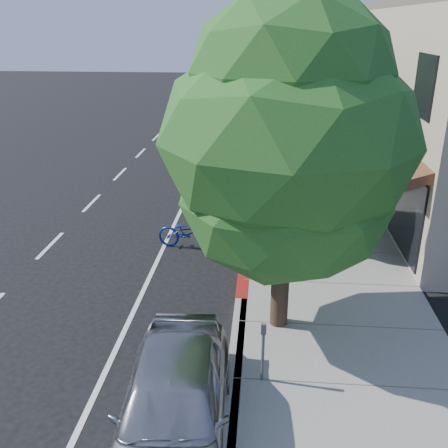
# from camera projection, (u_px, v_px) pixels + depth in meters

# --- Properties ---
(ground) EXTENTS (120.00, 120.00, 0.00)m
(ground) POSITION_uv_depth(u_px,v_px,m) (243.00, 284.00, 13.41)
(ground) COLOR black
(ground) RESTS_ON ground
(sidewalk) EXTENTS (4.60, 56.00, 0.15)m
(sidewalk) POSITION_uv_depth(u_px,v_px,m) (308.00, 191.00, 20.59)
(sidewalk) COLOR gray
(sidewalk) RESTS_ON ground
(curb) EXTENTS (0.30, 56.00, 0.15)m
(curb) POSITION_uv_depth(u_px,v_px,m) (252.00, 189.00, 20.76)
(curb) COLOR #9E998E
(curb) RESTS_ON ground
(curb_red_segment) EXTENTS (0.32, 4.00, 0.15)m
(curb_red_segment) POSITION_uv_depth(u_px,v_px,m) (245.00, 265.00, 14.30)
(curb_red_segment) COLOR maroon
(curb_red_segment) RESTS_ON ground
(storefront_building) EXTENTS (10.00, 36.00, 7.00)m
(storefront_building) POSITION_uv_depth(u_px,v_px,m) (430.00, 80.00, 27.97)
(storefront_building) COLOR tan
(storefront_building) RESTS_ON ground
(street_tree_0) EXTENTS (5.18, 5.18, 7.25)m
(street_tree_0) POSITION_uv_depth(u_px,v_px,m) (287.00, 144.00, 9.87)
(street_tree_0) COLOR black
(street_tree_0) RESTS_ON ground
(street_tree_1) EXTENTS (5.33, 5.33, 7.30)m
(street_tree_1) POSITION_uv_depth(u_px,v_px,m) (280.00, 100.00, 15.40)
(street_tree_1) COLOR black
(street_tree_1) RESTS_ON ground
(street_tree_2) EXTENTS (4.78, 4.78, 6.88)m
(street_tree_2) POSITION_uv_depth(u_px,v_px,m) (277.00, 84.00, 21.02)
(street_tree_2) COLOR black
(street_tree_2) RESTS_ON ground
(street_tree_3) EXTENTS (4.54, 4.54, 7.19)m
(street_tree_3) POSITION_uv_depth(u_px,v_px,m) (276.00, 65.00, 26.45)
(street_tree_3) COLOR black
(street_tree_3) RESTS_ON ground
(street_tree_4) EXTENTS (3.94, 3.94, 7.43)m
(street_tree_4) POSITION_uv_depth(u_px,v_px,m) (275.00, 53.00, 31.87)
(street_tree_4) COLOR black
(street_tree_4) RESTS_ON ground
(street_tree_5) EXTENTS (4.81, 4.81, 7.22)m
(street_tree_5) POSITION_uv_depth(u_px,v_px,m) (274.00, 53.00, 37.55)
(street_tree_5) COLOR black
(street_tree_5) RESTS_ON ground
(cyclist) EXTENTS (0.51, 0.76, 2.03)m
(cyclist) POSITION_uv_depth(u_px,v_px,m) (226.00, 209.00, 15.85)
(cyclist) COLOR silver
(cyclist) RESTS_ON ground
(bicycle) EXTENTS (2.02, 0.91, 1.02)m
(bicycle) POSITION_uv_depth(u_px,v_px,m) (189.00, 233.00, 15.39)
(bicycle) COLOR navy
(bicycle) RESTS_ON ground
(silver_suv) EXTENTS (3.02, 5.96, 1.62)m
(silver_suv) POSITION_uv_depth(u_px,v_px,m) (235.00, 174.00, 20.26)
(silver_suv) COLOR #ADACB1
(silver_suv) RESTS_ON ground
(dark_sedan) EXTENTS (2.14, 4.66, 1.48)m
(dark_sedan) POSITION_uv_depth(u_px,v_px,m) (246.00, 147.00, 24.88)
(dark_sedan) COLOR black
(dark_sedan) RESTS_ON ground
(white_pickup) EXTENTS (2.27, 5.13, 1.47)m
(white_pickup) POSITION_uv_depth(u_px,v_px,m) (225.00, 118.00, 32.36)
(white_pickup) COLOR #BBBBBB
(white_pickup) RESTS_ON ground
(dark_suv_far) EXTENTS (2.61, 5.15, 1.68)m
(dark_suv_far) POSITION_uv_depth(u_px,v_px,m) (231.00, 103.00, 37.63)
(dark_suv_far) COLOR black
(dark_suv_far) RESTS_ON ground
(near_car_a) EXTENTS (2.09, 4.65, 1.55)m
(near_car_a) POSITION_uv_depth(u_px,v_px,m) (173.00, 405.00, 8.10)
(near_car_a) COLOR #9E9FA3
(near_car_a) RESTS_ON ground
(pedestrian) EXTENTS (0.83, 0.65, 1.67)m
(pedestrian) POSITION_uv_depth(u_px,v_px,m) (303.00, 159.00, 21.87)
(pedestrian) COLOR black
(pedestrian) RESTS_ON sidewalk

